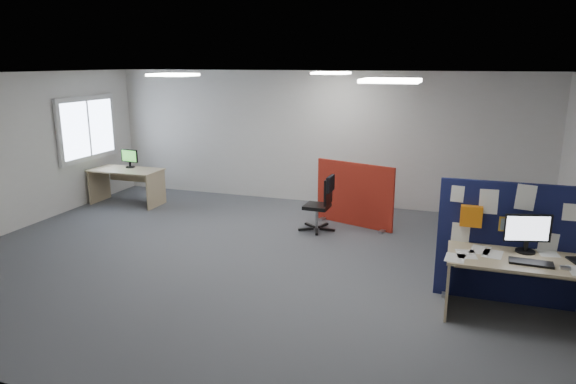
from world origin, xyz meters
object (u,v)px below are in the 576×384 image
(main_desk, at_px, (527,273))
(navy_divider, at_px, (514,244))
(monitor_main, at_px, (528,231))
(second_desk, at_px, (128,178))
(red_divider, at_px, (354,195))
(office_chair, at_px, (323,200))
(monitor_second, at_px, (130,158))

(main_desk, bearing_deg, navy_divider, 107.51)
(monitor_main, bearing_deg, second_desk, 145.44)
(red_divider, xyz_separation_m, second_desk, (-4.73, -0.02, -0.02))
(navy_divider, distance_m, main_desk, 0.45)
(main_desk, distance_m, second_desk, 7.78)
(main_desk, distance_m, office_chair, 3.78)
(monitor_second, height_order, office_chair, monitor_second)
(main_desk, xyz_separation_m, monitor_second, (-7.28, 2.95, 0.38))
(monitor_main, relative_size, red_divider, 0.35)
(navy_divider, height_order, main_desk, navy_divider)
(second_desk, height_order, office_chair, office_chair)
(red_divider, xyz_separation_m, office_chair, (-0.45, -0.50, -0.01))
(navy_divider, xyz_separation_m, main_desk, (0.12, -0.38, -0.20))
(second_desk, xyz_separation_m, office_chair, (4.28, -0.48, 0.01))
(red_divider, height_order, second_desk, red_divider)
(monitor_second, bearing_deg, second_desk, -72.21)
(main_desk, relative_size, monitor_second, 4.17)
(main_desk, height_order, office_chair, office_chair)
(main_desk, distance_m, red_divider, 3.79)
(navy_divider, xyz_separation_m, second_desk, (-7.14, 2.42, -0.22))
(red_divider, relative_size, office_chair, 1.51)
(main_desk, height_order, monitor_second, monitor_second)
(navy_divider, xyz_separation_m, monitor_second, (-7.16, 2.57, 0.18))
(red_divider, height_order, office_chair, red_divider)
(monitor_main, relative_size, monitor_second, 1.23)
(navy_divider, height_order, monitor_second, navy_divider)
(monitor_second, relative_size, office_chair, 0.43)
(navy_divider, bearing_deg, main_desk, -72.49)
(navy_divider, distance_m, office_chair, 3.46)
(navy_divider, relative_size, main_desk, 1.05)
(monitor_second, bearing_deg, office_chair, 0.38)
(main_desk, xyz_separation_m, office_chair, (-2.98, 2.32, -0.01))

